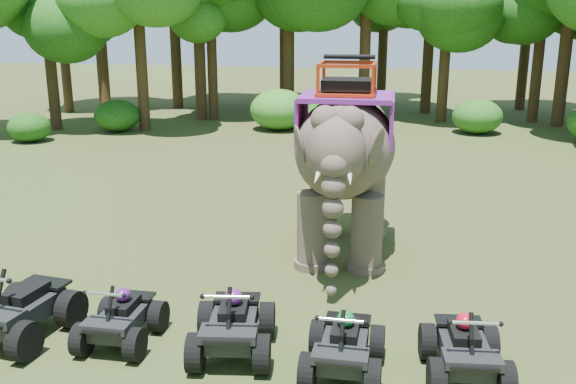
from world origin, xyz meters
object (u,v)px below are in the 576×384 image
(atv_3, at_px, (344,338))
(atv_4, at_px, (465,341))
(atv_1, at_px, (120,311))
(atv_2, at_px, (233,316))
(atv_0, at_px, (19,300))
(elephant, at_px, (345,158))

(atv_3, distance_m, atv_4, 1.81)
(atv_1, xyz_separation_m, atv_3, (3.75, -0.29, 0.03))
(atv_2, bearing_deg, atv_0, 174.10)
(atv_2, distance_m, atv_3, 1.85)
(elephant, xyz_separation_m, atv_2, (-1.27, -4.97, -1.56))
(atv_0, height_order, atv_2, atv_0)
(atv_4, bearing_deg, atv_0, 174.92)
(atv_0, height_order, atv_3, atv_0)
(atv_1, height_order, atv_4, atv_4)
(atv_2, relative_size, atv_4, 1.07)
(atv_2, bearing_deg, atv_3, -17.45)
(elephant, xyz_separation_m, atv_3, (0.55, -5.27, -1.61))
(atv_3, relative_size, atv_4, 0.99)
(atv_0, bearing_deg, atv_2, 9.56)
(atv_2, bearing_deg, atv_4, -9.26)
(atv_0, distance_m, atv_3, 5.48)
(atv_1, relative_size, atv_3, 0.95)
(atv_1, distance_m, atv_4, 5.54)
(atv_2, height_order, atv_3, atv_2)
(atv_0, xyz_separation_m, atv_4, (7.27, 0.10, -0.09))
(elephant, height_order, atv_0, elephant)
(elephant, bearing_deg, atv_1, -123.97)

